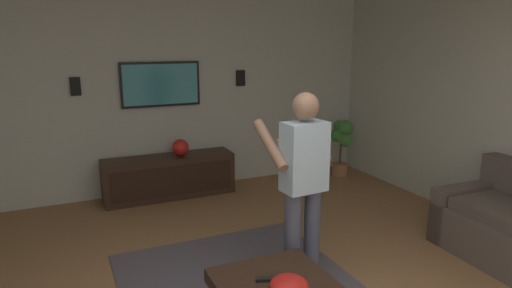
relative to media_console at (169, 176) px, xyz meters
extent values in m
cube|color=#B2B7AD|center=(0.33, 0.14, 1.17)|extent=(0.10, 6.58, 2.90)
cube|color=#564C47|center=(-2.53, -2.54, 0.01)|extent=(0.22, 0.85, 0.58)
cylinder|color=#332116|center=(-2.80, -0.33, -0.12)|extent=(0.07, 0.07, 0.30)
cube|color=#332116|center=(0.00, 0.00, 0.00)|extent=(0.44, 1.70, 0.55)
cube|color=black|center=(-0.22, 0.00, 0.00)|extent=(0.01, 1.56, 0.39)
cube|color=black|center=(0.24, 0.00, 1.20)|extent=(0.05, 1.04, 0.58)
cube|color=teal|center=(0.22, 0.00, 1.20)|extent=(0.01, 0.98, 0.52)
cylinder|color=#4C5166|center=(-2.55, -0.64, 0.13)|extent=(0.14, 0.14, 0.82)
cylinder|color=#4C5166|center=(-2.57, -0.44, 0.13)|extent=(0.14, 0.14, 0.82)
cube|color=silver|center=(-2.56, -0.54, 0.83)|extent=(0.25, 0.38, 0.58)
sphere|color=#997056|center=(-2.56, -0.54, 1.25)|extent=(0.22, 0.22, 0.22)
cylinder|color=#997056|center=(-2.36, -0.74, 0.92)|extent=(0.48, 0.13, 0.37)
cylinder|color=#997056|center=(-2.40, -0.31, 0.92)|extent=(0.48, 0.13, 0.37)
cube|color=white|center=(-2.18, -0.51, 0.82)|extent=(0.04, 0.05, 0.16)
cylinder|color=#9E6B4C|center=(-0.17, -2.61, -0.18)|extent=(0.23, 0.23, 0.19)
cylinder|color=brown|center=(-0.17, -2.61, 0.07)|extent=(0.03, 0.03, 0.31)
sphere|color=#3D7F38|center=(-0.08, -2.62, 0.49)|extent=(0.17, 0.17, 0.17)
sphere|color=#3D7F38|center=(-0.24, -2.63, 0.29)|extent=(0.19, 0.19, 0.19)
sphere|color=#3D7F38|center=(-0.19, -2.66, 0.48)|extent=(0.23, 0.23, 0.23)
sphere|color=#3D7F38|center=(-0.07, -2.65, 0.40)|extent=(0.20, 0.20, 0.20)
sphere|color=#3D7F38|center=(-0.10, -2.59, 0.35)|extent=(0.21, 0.21, 0.21)
ellipsoid|color=red|center=(-3.28, -0.02, 0.18)|extent=(0.26, 0.26, 0.12)
cube|color=black|center=(-3.07, 0.05, 0.14)|extent=(0.09, 0.16, 0.02)
sphere|color=red|center=(-0.02, -0.16, 0.39)|extent=(0.22, 0.22, 0.22)
cube|color=black|center=(0.25, -1.14, 1.24)|extent=(0.06, 0.12, 0.22)
cube|color=black|center=(0.25, 1.04, 1.21)|extent=(0.06, 0.12, 0.22)
camera|label=1|loc=(-5.58, 1.27, 1.77)|focal=31.06mm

